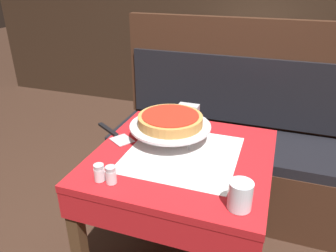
% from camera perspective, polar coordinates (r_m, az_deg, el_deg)
% --- Properties ---
extents(dining_table_front, '(0.72, 0.72, 0.75)m').
position_cam_1_polar(dining_table_front, '(1.40, 2.43, -8.40)').
color(dining_table_front, red).
rests_on(dining_table_front, ground_plane).
extents(dining_table_rear, '(0.70, 0.70, 0.75)m').
position_cam_1_polar(dining_table_rear, '(2.98, 14.32, 9.23)').
color(dining_table_rear, beige).
rests_on(dining_table_rear, ground_plane).
extents(booth_bench, '(1.67, 0.53, 1.17)m').
position_cam_1_polar(booth_bench, '(2.18, 12.68, -5.28)').
color(booth_bench, '#3D2316').
rests_on(booth_bench, ground_plane).
extents(pizza_pan_stand, '(0.35, 0.35, 0.07)m').
position_cam_1_polar(pizza_pan_stand, '(1.43, 0.40, -0.14)').
color(pizza_pan_stand, '#ADADB2').
rests_on(pizza_pan_stand, dining_table_front).
extents(deep_dish_pizza, '(0.28, 0.28, 0.05)m').
position_cam_1_polar(deep_dish_pizza, '(1.41, 0.40, 1.08)').
color(deep_dish_pizza, '#C68E47').
rests_on(deep_dish_pizza, pizza_pan_stand).
extents(pizza_server, '(0.24, 0.18, 0.01)m').
position_cam_1_polar(pizza_server, '(1.52, -9.40, -1.36)').
color(pizza_server, '#BCBCC1').
rests_on(pizza_server, dining_table_front).
extents(water_glass_near, '(0.08, 0.08, 0.09)m').
position_cam_1_polar(water_glass_near, '(1.07, 12.46, -11.70)').
color(water_glass_near, silver).
rests_on(water_glass_near, dining_table_front).
extents(salt_shaker, '(0.04, 0.04, 0.06)m').
position_cam_1_polar(salt_shaker, '(1.20, -11.89, -7.95)').
color(salt_shaker, silver).
rests_on(salt_shaker, dining_table_front).
extents(pepper_shaker, '(0.04, 0.04, 0.07)m').
position_cam_1_polar(pepper_shaker, '(1.18, -9.90, -8.39)').
color(pepper_shaker, silver).
rests_on(pepper_shaker, dining_table_front).
extents(napkin_holder, '(0.10, 0.05, 0.09)m').
position_cam_1_polar(napkin_holder, '(1.61, 3.59, 2.24)').
color(napkin_holder, '#B2B2B7').
rests_on(napkin_holder, dining_table_front).
extents(condiment_caddy, '(0.12, 0.12, 0.19)m').
position_cam_1_polar(condiment_caddy, '(3.00, 16.41, 12.34)').
color(condiment_caddy, black).
rests_on(condiment_caddy, dining_table_rear).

